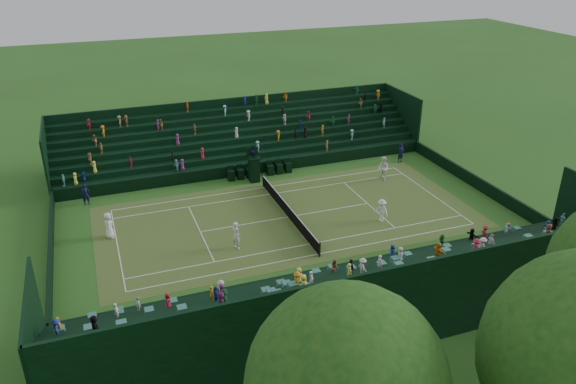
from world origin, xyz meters
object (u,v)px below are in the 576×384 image
(tennis_net, at_px, (288,211))
(player_far_east, at_px, (381,210))
(player_far_west, at_px, (383,169))
(player_near_east, at_px, (236,235))
(umpire_chair, at_px, (254,166))
(player_near_west, at_px, (109,225))

(tennis_net, height_order, player_far_east, player_far_east)
(player_far_west, relative_size, player_far_east, 1.19)
(player_far_east, bearing_deg, player_near_east, -113.75)
(umpire_chair, bearing_deg, player_near_east, -23.26)
(tennis_net, xyz_separation_m, umpire_chair, (-7.02, -0.37, 0.82))
(player_near_east, relative_size, player_far_east, 1.12)
(player_near_west, bearing_deg, player_near_east, -117.95)
(umpire_chair, bearing_deg, tennis_net, 3.05)
(umpire_chair, xyz_separation_m, player_far_east, (9.86, 6.35, -0.50))
(tennis_net, xyz_separation_m, player_far_east, (2.84, 5.98, 0.32))
(player_far_west, height_order, player_far_east, player_far_west)
(player_far_west, bearing_deg, umpire_chair, -123.96)
(player_near_east, height_order, player_far_east, player_near_east)
(player_near_west, bearing_deg, umpire_chair, -63.06)
(player_near_west, xyz_separation_m, player_near_east, (4.28, 7.58, 0.03))
(tennis_net, xyz_separation_m, player_near_east, (2.89, -4.64, 0.42))
(tennis_net, relative_size, player_near_west, 6.39)
(player_near_west, bearing_deg, tennis_net, -94.99)
(umpire_chair, xyz_separation_m, player_far_west, (3.43, 10.07, -0.34))
(tennis_net, xyz_separation_m, player_far_west, (-3.60, 9.69, 0.48))
(tennis_net, height_order, player_near_west, player_near_west)
(player_near_west, bearing_deg, player_far_west, -82.74)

